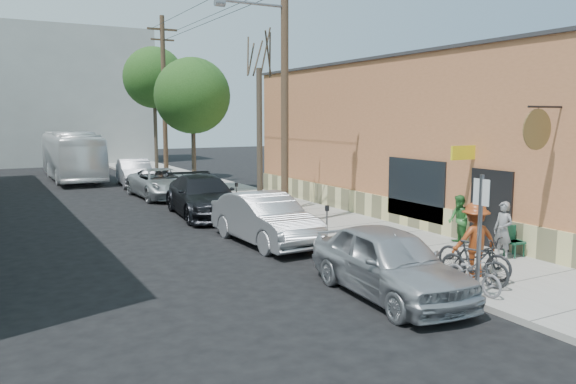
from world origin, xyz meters
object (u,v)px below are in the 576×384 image
parking_meter_far (237,192)px  tree_bare (260,142)px  patron_green (459,220)px  car_3 (162,183)px  utility_pole_near (283,84)px  cyclist (475,240)px  tree_leafy_far (154,78)px  patron_grey (503,230)px  car_1 (265,219)px  sign_post (480,224)px  car_2 (203,196)px  parking_meter_near (327,218)px  tree_leafy_mid (192,96)px  bus (72,155)px  parked_bike_a (474,263)px  patio_chair_a (514,241)px  patio_chair_b (515,242)px  parked_bike_b (473,274)px  car_0 (389,262)px  car_4 (135,173)px

parking_meter_far → tree_bare: 2.57m
patron_green → car_3: bearing=-140.5°
parking_meter_far → utility_pole_near: size_ratio=0.12×
cyclist → tree_leafy_far: bearing=-75.4°
tree_bare → patron_grey: tree_bare is taller
car_1 → sign_post: bearing=-80.2°
utility_pole_near → car_2: bearing=110.4°
patron_green → parking_meter_near: bearing=-99.2°
tree_leafy_mid → car_3: tree_leafy_mid is taller
parking_meter_far → tree_bare: tree_bare is taller
patron_green → bus: 28.58m
parked_bike_a → utility_pole_near: bearing=77.0°
tree_leafy_far → patio_chair_a: (3.40, -25.77, -6.15)m
patron_green → cyclist: size_ratio=0.83×
cyclist → bus: 30.84m
patron_grey → parked_bike_a: size_ratio=0.94×
patio_chair_b → parking_meter_near: bearing=139.1°
car_2 → car_3: 6.22m
tree_leafy_mid → patio_chair_a: size_ratio=8.25×
cyclist → car_3: 18.98m
bus → tree_leafy_mid: bearing=-65.5°
parked_bike_b → parking_meter_near: bearing=90.5°
patron_grey → bus: size_ratio=0.14×
bus → patron_grey: bearing=-74.7°
tree_bare → patio_chair_b: size_ratio=6.90×
tree_leafy_mid → parked_bike_b: bearing=-90.9°
utility_pole_near → patio_chair_a: (3.81, -7.31, -4.82)m
car_1 → car_3: bearing=87.8°
patron_green → cyclist: cyclist is taller
parking_meter_far → tree_leafy_far: tree_leafy_far is taller
tree_bare → patron_green: (3.09, -8.26, -2.24)m
car_2 → bus: bus is taller
parked_bike_a → patron_grey: bearing=11.5°
tree_leafy_far → cyclist: (0.68, -26.75, -5.63)m
tree_leafy_mid → patron_grey: size_ratio=4.34×
tree_bare → parked_bike_a: tree_bare is taller
parking_meter_near → car_0: (-1.45, -4.94, -0.15)m
parked_bike_a → parked_bike_b: (-0.46, -0.41, -0.11)m
tree_leafy_mid → tree_leafy_far: size_ratio=0.84×
patio_chair_b → car_1: (-5.35, 5.66, 0.25)m
cyclist → car_3: cyclist is taller
utility_pole_near → parked_bike_b: 10.41m
parking_meter_far → patron_grey: 11.92m
utility_pole_near → car_4: utility_pole_near is taller
parked_bike_a → car_0: size_ratio=0.36×
sign_post → bus: (-4.36, 31.50, -0.21)m
utility_pole_near → parked_bike_b: (0.08, -9.22, -4.83)m
parking_meter_near → car_0: size_ratio=0.25×
sign_post → tree_leafy_far: (0.45, 27.90, 4.91)m
parking_meter_near → parked_bike_b: (0.22, -5.99, -0.41)m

